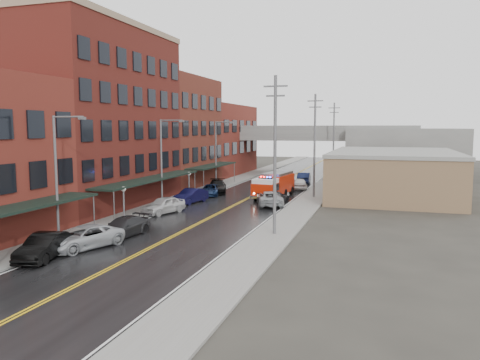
% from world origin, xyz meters
% --- Properties ---
extents(ground, '(220.00, 220.00, 0.00)m').
position_xyz_m(ground, '(0.00, 0.00, 0.00)').
color(ground, '#2D2B26').
rests_on(ground, ground).
extents(road, '(11.00, 160.00, 0.02)m').
position_xyz_m(road, '(0.00, 30.00, 0.01)').
color(road, black).
rests_on(road, ground).
extents(sidewalk_left, '(3.00, 160.00, 0.15)m').
position_xyz_m(sidewalk_left, '(-7.30, 30.00, 0.07)').
color(sidewalk_left, slate).
rests_on(sidewalk_left, ground).
extents(sidewalk_right, '(3.00, 160.00, 0.15)m').
position_xyz_m(sidewalk_right, '(7.30, 30.00, 0.07)').
color(sidewalk_right, slate).
rests_on(sidewalk_right, ground).
extents(curb_left, '(0.30, 160.00, 0.15)m').
position_xyz_m(curb_left, '(-5.65, 30.00, 0.07)').
color(curb_left, gray).
rests_on(curb_left, ground).
extents(curb_right, '(0.30, 160.00, 0.15)m').
position_xyz_m(curb_right, '(5.65, 30.00, 0.07)').
color(curb_right, gray).
rests_on(curb_right, ground).
extents(brick_building_b, '(9.00, 20.00, 18.00)m').
position_xyz_m(brick_building_b, '(-13.30, 23.00, 9.00)').
color(brick_building_b, '#521A15').
rests_on(brick_building_b, ground).
extents(brick_building_c, '(9.00, 15.00, 15.00)m').
position_xyz_m(brick_building_c, '(-13.30, 40.50, 7.50)').
color(brick_building_c, '#5A2A1B').
rests_on(brick_building_c, ground).
extents(brick_building_far, '(9.00, 20.00, 12.00)m').
position_xyz_m(brick_building_far, '(-13.30, 58.00, 6.00)').
color(brick_building_far, maroon).
rests_on(brick_building_far, ground).
extents(tan_building, '(14.00, 22.00, 5.00)m').
position_xyz_m(tan_building, '(16.00, 40.00, 2.50)').
color(tan_building, brown).
rests_on(tan_building, ground).
extents(right_far_block, '(18.00, 30.00, 8.00)m').
position_xyz_m(right_far_block, '(18.00, 70.00, 4.00)').
color(right_far_block, slate).
rests_on(right_far_block, ground).
extents(awning_0, '(2.60, 16.00, 3.09)m').
position_xyz_m(awning_0, '(-7.49, 4.00, 2.99)').
color(awning_0, black).
rests_on(awning_0, ground).
extents(awning_1, '(2.60, 18.00, 3.09)m').
position_xyz_m(awning_1, '(-7.49, 23.00, 2.99)').
color(awning_1, black).
rests_on(awning_1, ground).
extents(awning_2, '(2.60, 13.00, 3.09)m').
position_xyz_m(awning_2, '(-7.49, 40.50, 2.99)').
color(awning_2, black).
rests_on(awning_2, ground).
extents(globe_lamp_1, '(0.44, 0.44, 3.12)m').
position_xyz_m(globe_lamp_1, '(-6.40, 16.00, 2.31)').
color(globe_lamp_1, '#59595B').
rests_on(globe_lamp_1, ground).
extents(globe_lamp_2, '(0.44, 0.44, 3.12)m').
position_xyz_m(globe_lamp_2, '(-6.40, 30.00, 2.31)').
color(globe_lamp_2, '#59595B').
rests_on(globe_lamp_2, ground).
extents(street_lamp_0, '(2.64, 0.22, 9.00)m').
position_xyz_m(street_lamp_0, '(-6.55, 8.00, 5.19)').
color(street_lamp_0, '#59595B').
rests_on(street_lamp_0, ground).
extents(street_lamp_1, '(2.64, 0.22, 9.00)m').
position_xyz_m(street_lamp_1, '(-6.55, 24.00, 5.19)').
color(street_lamp_1, '#59595B').
rests_on(street_lamp_1, ground).
extents(street_lamp_2, '(2.64, 0.22, 9.00)m').
position_xyz_m(street_lamp_2, '(-6.55, 40.00, 5.19)').
color(street_lamp_2, '#59595B').
rests_on(street_lamp_2, ground).
extents(utility_pole_0, '(1.80, 0.24, 12.00)m').
position_xyz_m(utility_pole_0, '(7.20, 15.00, 6.31)').
color(utility_pole_0, '#59595B').
rests_on(utility_pole_0, ground).
extents(utility_pole_1, '(1.80, 0.24, 12.00)m').
position_xyz_m(utility_pole_1, '(7.20, 35.00, 6.31)').
color(utility_pole_1, '#59595B').
rests_on(utility_pole_1, ground).
extents(utility_pole_2, '(1.80, 0.24, 12.00)m').
position_xyz_m(utility_pole_2, '(7.20, 55.00, 6.31)').
color(utility_pole_2, '#59595B').
rests_on(utility_pole_2, ground).
extents(overpass, '(40.00, 10.00, 7.50)m').
position_xyz_m(overpass, '(0.00, 62.00, 5.99)').
color(overpass, slate).
rests_on(overpass, ground).
extents(fire_truck, '(3.94, 8.16, 2.89)m').
position_xyz_m(fire_truck, '(2.67, 33.89, 1.56)').
color(fire_truck, '#B81F08').
rests_on(fire_truck, ground).
extents(parked_car_left_1, '(2.69, 5.11, 1.60)m').
position_xyz_m(parked_car_left_1, '(-5.00, 4.41, 0.80)').
color(parked_car_left_1, black).
rests_on(parked_car_left_1, ground).
extents(parked_car_left_2, '(4.27, 6.08, 1.54)m').
position_xyz_m(parked_car_left_2, '(-4.26, 7.31, 0.77)').
color(parked_car_left_2, '#A5A9AD').
rests_on(parked_car_left_2, ground).
extents(parked_car_left_3, '(2.68, 5.19, 1.44)m').
position_xyz_m(parked_car_left_3, '(-3.60, 11.30, 0.72)').
color(parked_car_left_3, '#232326').
rests_on(parked_car_left_3, ground).
extents(parked_car_left_4, '(3.24, 5.08, 1.61)m').
position_xyz_m(parked_car_left_4, '(-5.00, 20.74, 0.81)').
color(parked_car_left_4, beige).
rests_on(parked_car_left_4, ground).
extents(parked_car_left_5, '(2.54, 5.03, 1.58)m').
position_xyz_m(parked_car_left_5, '(-4.98, 27.20, 0.79)').
color(parked_car_left_5, black).
rests_on(parked_car_left_5, ground).
extents(parked_car_left_6, '(3.05, 5.13, 1.34)m').
position_xyz_m(parked_car_left_6, '(-5.00, 33.20, 0.67)').
color(parked_car_left_6, '#132549').
rests_on(parked_car_left_6, ground).
extents(parked_car_left_7, '(3.88, 5.97, 1.61)m').
position_xyz_m(parked_car_left_7, '(-5.00, 35.49, 0.80)').
color(parked_car_left_7, black).
rests_on(parked_car_left_7, ground).
extents(parked_car_right_0, '(4.16, 6.09, 1.55)m').
position_xyz_m(parked_car_right_0, '(3.60, 28.20, 0.77)').
color(parked_car_right_0, '#919598').
rests_on(parked_car_right_0, ground).
extents(parked_car_right_1, '(3.13, 4.90, 1.32)m').
position_xyz_m(parked_car_right_1, '(3.60, 30.12, 0.66)').
color(parked_car_right_1, '#272629').
rests_on(parked_car_right_1, ground).
extents(parked_car_right_2, '(2.89, 4.88, 1.56)m').
position_xyz_m(parked_car_right_2, '(4.29, 41.80, 0.78)').
color(parked_car_right_2, silver).
rests_on(parked_car_right_2, ground).
extents(parked_car_right_3, '(2.21, 5.11, 1.63)m').
position_xyz_m(parked_car_right_3, '(3.70, 48.80, 0.82)').
color(parked_car_right_3, black).
rests_on(parked_car_right_3, ground).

